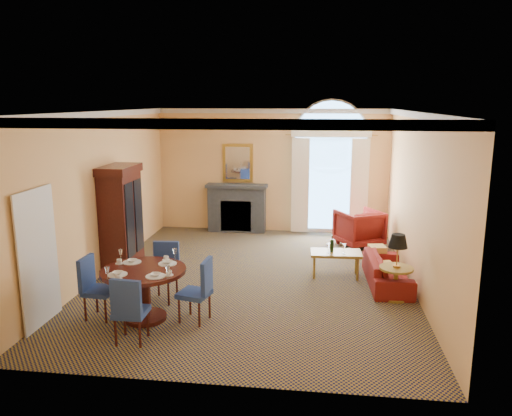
# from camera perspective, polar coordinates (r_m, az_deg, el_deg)

# --- Properties ---
(ground) EXTENTS (7.50, 7.50, 0.00)m
(ground) POSITION_cam_1_polar(r_m,az_deg,el_deg) (9.82, -0.38, -8.05)
(ground) COLOR #13163C
(ground) RESTS_ON ground
(room_envelope) EXTENTS (6.04, 7.52, 3.45)m
(room_envelope) POSITION_cam_1_polar(r_m,az_deg,el_deg) (9.92, -0.02, 7.05)
(room_envelope) COLOR #FCC278
(room_envelope) RESTS_ON ground
(armoire) EXTENTS (0.61, 1.09, 2.14)m
(armoire) POSITION_cam_1_polar(r_m,az_deg,el_deg) (10.45, -15.15, -1.33)
(armoire) COLOR black
(armoire) RESTS_ON ground
(dining_table) EXTENTS (1.32, 1.32, 1.03)m
(dining_table) POSITION_cam_1_polar(r_m,az_deg,el_deg) (8.06, -12.68, -8.32)
(dining_table) COLOR black
(dining_table) RESTS_ON ground
(dining_chair_north) EXTENTS (0.50, 0.50, 1.01)m
(dining_chair_north) POSITION_cam_1_polar(r_m,az_deg,el_deg) (8.83, -10.39, -6.66)
(dining_chair_north) COLOR navy
(dining_chair_north) RESTS_ON ground
(dining_chair_south) EXTENTS (0.47, 0.48, 1.01)m
(dining_chair_south) POSITION_cam_1_polar(r_m,az_deg,el_deg) (7.33, -14.34, -10.86)
(dining_chair_south) COLOR navy
(dining_chair_south) RESTS_ON ground
(dining_chair_east) EXTENTS (0.54, 0.54, 1.01)m
(dining_chair_east) POSITION_cam_1_polar(r_m,az_deg,el_deg) (7.88, -6.39, -8.89)
(dining_chair_east) COLOR navy
(dining_chair_east) RESTS_ON ground
(dining_chair_west) EXTENTS (0.49, 0.49, 1.01)m
(dining_chair_west) POSITION_cam_1_polar(r_m,az_deg,el_deg) (8.35, -18.07, -8.19)
(dining_chair_west) COLOR navy
(dining_chair_west) RESTS_ON ground
(sofa) EXTENTS (0.78, 1.84, 0.53)m
(sofa) POSITION_cam_1_polar(r_m,az_deg,el_deg) (9.76, 14.76, -6.95)
(sofa) COLOR maroon
(sofa) RESTS_ON ground
(armchair) EXTENTS (1.28, 1.29, 0.87)m
(armchair) POSITION_cam_1_polar(r_m,az_deg,el_deg) (12.10, 11.70, -2.24)
(armchair) COLOR maroon
(armchair) RESTS_ON ground
(coffee_table) EXTENTS (1.01, 0.59, 0.83)m
(coffee_table) POSITION_cam_1_polar(r_m,az_deg,el_deg) (9.93, 9.10, -5.20)
(coffee_table) COLOR olive
(coffee_table) RESTS_ON ground
(side_table) EXTENTS (0.58, 0.58, 1.15)m
(side_table) POSITION_cam_1_polar(r_m,az_deg,el_deg) (8.94, 15.81, -5.67)
(side_table) COLOR olive
(side_table) RESTS_ON ground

